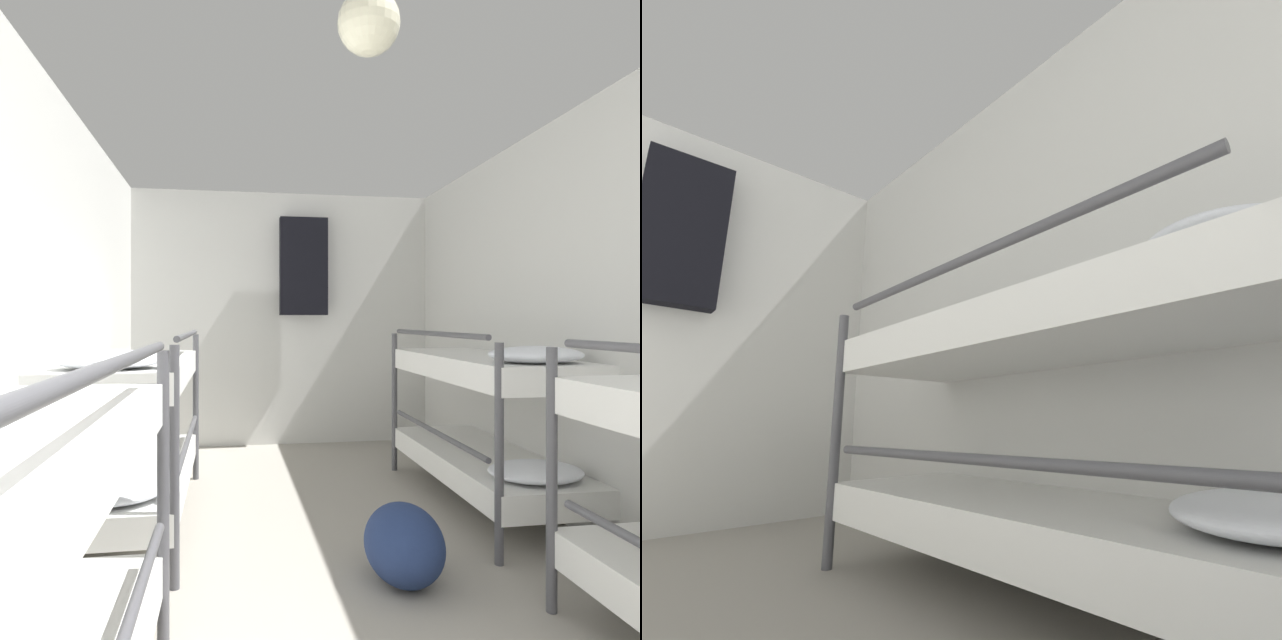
# 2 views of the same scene
# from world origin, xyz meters

# --- Properties ---
(bunk_stack_right_far) EXTENTS (0.65, 1.77, 1.10)m
(bunk_stack_right_far) POSITION_xyz_m (1.07, 3.55, 0.58)
(bunk_stack_right_far) COLOR #4C4C51
(bunk_stack_right_far) RESTS_ON ground_plane
(hanging_coat) EXTENTS (0.44, 0.12, 0.90)m
(hanging_coat) POSITION_xyz_m (0.17, 5.42, 1.67)
(hanging_coat) COLOR black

